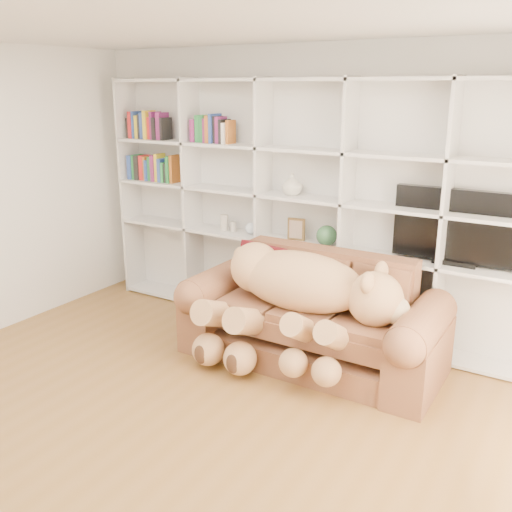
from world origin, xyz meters
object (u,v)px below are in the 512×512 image
Objects in this scene: teddy_bear at (296,295)px; tv at (459,228)px; gift_box at (408,387)px; sofa at (312,323)px.

teddy_bear is 1.48m from tv.
gift_box is (1.00, -0.07, -0.53)m from teddy_bear.
sofa is 0.99m from gift_box.
gift_box is at bearing -13.00° from teddy_bear.
gift_box is at bearing -93.93° from tv.
teddy_bear reaches higher than sofa.
tv is at bearing 30.12° from teddy_bear.
gift_box is at bearing -15.44° from sofa.
tv is at bearing 86.07° from gift_box.
tv reaches higher than sofa.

